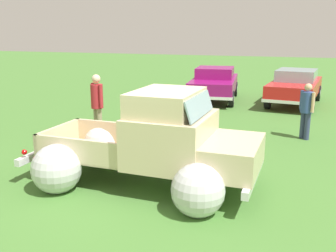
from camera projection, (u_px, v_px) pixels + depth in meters
name	position (u px, v px, depth m)	size (l,w,h in m)	color
ground_plane	(141.00, 182.00, 7.80)	(80.00, 80.00, 0.00)	#477A33
vintage_pickup_truck	(159.00, 149.00, 7.49)	(4.67, 2.86, 1.96)	black
show_car_0	(214.00, 83.00, 16.78)	(2.30, 4.37, 1.43)	black
show_car_1	(295.00, 86.00, 15.85)	(2.28, 4.51, 1.43)	black
spectator_0	(307.00, 108.00, 10.72)	(0.48, 0.48, 1.59)	navy
spectator_1	(97.00, 102.00, 10.71)	(0.50, 0.47, 1.83)	gray
lane_cone_0	(147.00, 134.00, 10.22)	(0.36, 0.36, 0.63)	black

